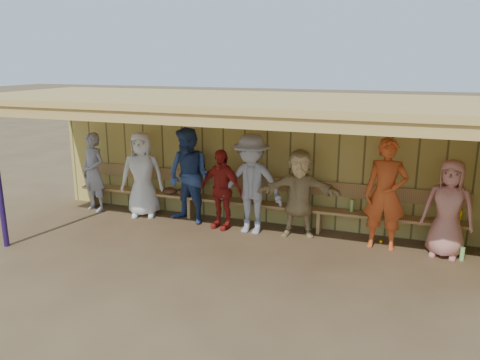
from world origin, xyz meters
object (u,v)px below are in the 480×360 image
player_a (94,172)px  player_h (448,209)px  player_e (251,184)px  player_b (142,174)px  player_d (221,189)px  player_f (299,193)px  player_c (189,176)px  player_g (386,194)px  bench (253,197)px

player_a → player_h: bearing=15.5°
player_e → player_b: bearing=177.8°
player_d → player_e: size_ratio=0.82×
player_f → player_b: bearing=168.0°
player_a → player_e: (3.50, -0.15, 0.09)m
player_c → player_d: player_c is taller
player_a → player_g: (5.81, -0.10, 0.11)m
player_d → player_h: player_h is taller
player_e → bench: bearing=105.4°
player_e → player_d: bearing=177.2°
player_c → player_e: player_c is taller
player_a → player_b: size_ratio=0.96×
player_a → bench: (3.38, 0.33, -0.30)m
player_a → player_d: (2.89, -0.10, -0.07)m
player_a → player_d: size_ratio=1.10×
player_a → player_f: size_ratio=1.04×
player_d → player_e: 0.63m
player_c → player_e: (1.30, -0.12, -0.01)m
player_g → bench: bearing=170.6°
player_d → player_h: (3.88, -0.03, 0.05)m
player_a → player_g: 5.81m
player_e → player_h: 3.27m
player_b → player_c: 1.06m
player_d → bench: 0.69m
player_f → bench: size_ratio=0.21×
player_b → player_g: 4.67m
player_g → player_d: bearing=-179.4°
player_a → player_c: bearing=15.8°
player_c → player_d: (0.69, -0.07, -0.17)m
player_a → bench: 3.41m
player_e → player_h: bearing=2.4°
player_h → player_g: bearing=-171.3°
player_d → player_a: bearing=-169.1°
player_c → player_b: bearing=-168.2°
player_d → player_f: player_f is taller
player_e → player_f: size_ratio=1.16×
player_a → player_h: 6.77m
player_e → player_f: player_e is taller
player_h → player_a: bearing=-170.6°
player_b → player_h: (5.62, -0.15, -0.06)m
player_c → player_d: size_ratio=1.23×
player_f → player_g: player_g is taller
player_f → bench: 1.05m
player_c → player_e: 1.30m
player_b → player_d: (1.75, -0.12, -0.11)m
player_a → player_g: size_ratio=0.88×
player_h → bench: (-3.38, 0.46, -0.27)m
player_g → player_h: bearing=-1.3°
player_c → player_f: 2.15m
player_a → player_e: player_e is taller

